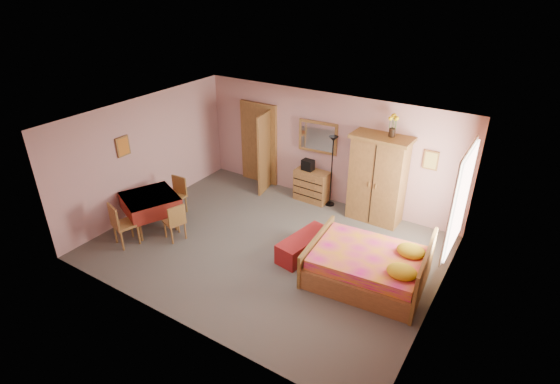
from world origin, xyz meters
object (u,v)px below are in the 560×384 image
Objects in this scene: bed at (368,258)px; chair_east at (174,221)px; stereo at (308,165)px; wardrobe at (378,179)px; floor_lamp at (332,172)px; chest_of_drawers at (312,186)px; bench at (304,245)px; wall_mirror at (318,137)px; dining_table at (152,212)px; sunflower_vase at (393,125)px; chair_west at (129,199)px; chair_south at (125,224)px; chair_north at (175,197)px.

chair_east is (-3.87, -0.84, -0.06)m from bed.
wardrobe is at bearing -1.06° from stereo.
wardrobe is (1.12, -0.06, 0.13)m from floor_lamp.
chest_of_drawers reaches higher than bench.
wardrobe reaches higher than wall_mirror.
wardrobe is at bearing -28.85° from chair_east.
dining_table is at bearing -133.20° from floor_lamp.
sunflower_vase is 0.39× the size of bench.
chair_west is 1.44m from chair_east.
wall_mirror is 4.60m from chair_south.
floor_lamp is at bearing -25.25° from wall_mirror.
floor_lamp reaches higher than chair_east.
wall_mirror is at bearing 112.83° from bench.
stereo reaches higher than chair_west.
wall_mirror is 3.74m from chair_east.
stereo is 0.29× the size of chair_south.
sunflower_vase is 2.82m from bed.
chair_west is at bearing -134.96° from stereo.
wall_mirror is at bearing 172.58° from wardrobe.
chair_east is (-2.54, -0.92, 0.21)m from bench.
chest_of_drawers is at bearing -179.25° from sunflower_vase.
floor_lamp is 4.08m from dining_table.
sunflower_vase reaches higher than chair_south.
sunflower_vase is 5.87m from chair_west.
floor_lamp is at bearing -143.65° from chair_north.
bench is 3.26m from chair_north.
floor_lamp reaches higher than chair_west.
chair_south is 1.06m from chair_west.
bed is 2.18× the size of chair_south.
wall_mirror is at bearing 159.40° from floor_lamp.
dining_table is (-4.07, -2.95, -1.82)m from sunflower_vase.
bench is at bearing 87.41° from chair_west.
wall_mirror is 1.90m from sunflower_vase.
chair_south is at bearing -87.39° from dining_table.
chair_east is at bearing -121.03° from wall_mirror.
chair_south is 1.43m from chair_north.
wall_mirror reaches higher than chest_of_drawers.
chair_west reaches higher than dining_table.
wardrobe is 2.28× the size of chair_north.
wall_mirror reaches higher than chair_west.
floor_lamp reaches higher than chair_south.
wall_mirror is 1.10× the size of chair_north.
chair_north is (-3.90, -2.19, -0.55)m from wardrobe.
sunflower_vase is at bearing -153.81° from chair_north.
bed is at bearing -3.67° from bench.
dining_table is 0.72m from chair_west.
chair_north reaches higher than dining_table.
wardrobe is 5.32m from chair_south.
bed is 1.66× the size of bench.
chair_south reaches higher than chair_east.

